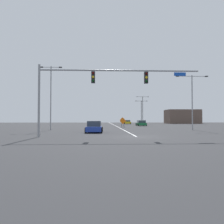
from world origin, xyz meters
The scene contains 13 objects.
ground centered at (0.00, 0.00, 0.00)m, with size 169.35×169.35×0.00m, color #38383A.
road_centre_stripe centered at (0.00, 47.04, 0.00)m, with size 0.16×94.08×0.01m.
traffic_signal_assembly centered at (-3.71, -0.01, 4.97)m, with size 14.67×0.44×6.55m.
street_lamp_near_right centered at (-10.59, 12.45, 5.38)m, with size 3.13×0.24×9.28m.
street_lamp_far_right centered at (9.99, 11.98, 4.86)m, with size 4.77×0.24×8.04m.
street_lamp_far_left centered at (9.40, 52.04, 4.56)m, with size 3.95×0.24×7.58m.
street_lamp_near_left centered at (10.75, 57.08, 5.57)m, with size 4.33×0.24×9.47m.
construction_sign_left_lane centered at (1.46, 31.23, 1.29)m, with size 1.20×0.22×2.01m.
construction_sign_right_shoulder centered at (0.82, 23.08, 1.18)m, with size 1.27×0.21×1.90m.
car_yellow_near centered at (4.93, 52.28, 0.59)m, with size 2.18×4.61×1.27m.
car_green_distant centered at (5.98, 32.47, 0.63)m, with size 2.14×4.19×1.31m.
car_blue_approaching centered at (-4.09, 6.79, 0.66)m, with size 2.06×4.22×1.38m.
roadside_building_east centered at (25.65, 60.15, 2.49)m, with size 11.40×7.65×4.97m.
Camera 1 is at (-3.11, -20.57, 1.61)m, focal length 36.41 mm.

